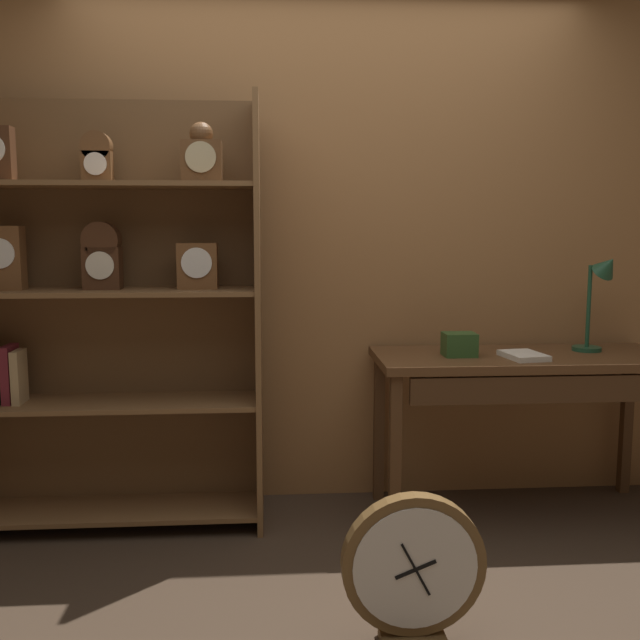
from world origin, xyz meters
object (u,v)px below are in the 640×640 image
at_px(workbench, 524,375).
at_px(toolbox_small, 459,344).
at_px(desk_lamp, 601,289).
at_px(bookshelf, 101,312).
at_px(open_repair_manual, 524,356).
at_px(round_clock_large, 413,569).

distance_m(workbench, toolbox_small, 0.35).
bearing_deg(desk_lamp, bookshelf, -179.68).
height_order(desk_lamp, toolbox_small, desk_lamp).
height_order(toolbox_small, open_repair_manual, toolbox_small).
bearing_deg(desk_lamp, toolbox_small, -175.06).
bearing_deg(round_clock_large, desk_lamp, 44.00).
bearing_deg(desk_lamp, round_clock_large, -136.00).
relative_size(workbench, round_clock_large, 2.69).
relative_size(bookshelf, desk_lamp, 4.02).
bearing_deg(bookshelf, round_clock_large, -40.77).
xyz_separation_m(bookshelf, round_clock_large, (1.24, -1.07, -0.74)).
height_order(bookshelf, open_repair_manual, bookshelf).
distance_m(desk_lamp, open_repair_manual, 0.53).
relative_size(workbench, open_repair_manual, 6.40).
bearing_deg(toolbox_small, open_repair_manual, -15.42).
bearing_deg(workbench, open_repair_manual, -115.63).
relative_size(workbench, toolbox_small, 9.38).
bearing_deg(toolbox_small, workbench, -0.36).
bearing_deg(round_clock_large, bookshelf, 139.23).
relative_size(bookshelf, round_clock_large, 3.77).
xyz_separation_m(desk_lamp, toolbox_small, (-0.70, -0.06, -0.25)).
xyz_separation_m(bookshelf, desk_lamp, (2.36, 0.01, 0.09)).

